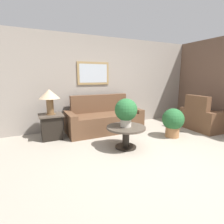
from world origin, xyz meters
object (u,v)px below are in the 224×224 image
at_px(armchair, 204,119).
at_px(table_lamp, 49,96).
at_px(coffee_table, 126,132).
at_px(couch_main, 104,120).
at_px(side_table, 51,126).
at_px(potted_plant_on_table, 126,111).
at_px(potted_plant_floor, 173,121).

distance_m(armchair, table_lamp, 4.21).
bearing_deg(armchair, table_lamp, 77.64).
height_order(coffee_table, table_lamp, table_lamp).
xyz_separation_m(couch_main, table_lamp, (-1.38, -0.01, 0.72)).
relative_size(armchair, table_lamp, 1.86).
xyz_separation_m(side_table, table_lamp, (0.00, 0.00, 0.73)).
xyz_separation_m(armchair, side_table, (-4.01, 1.07, -0.01)).
bearing_deg(coffee_table, potted_plant_on_table, 93.53).
relative_size(table_lamp, potted_plant_on_table, 1.02).
relative_size(couch_main, armchair, 1.81).
bearing_deg(coffee_table, table_lamp, 136.36).
bearing_deg(side_table, coffee_table, -43.64).
height_order(table_lamp, potted_plant_on_table, table_lamp).
xyz_separation_m(armchair, coffee_table, (-2.68, -0.20, 0.03)).
bearing_deg(coffee_table, armchair, 4.38).
bearing_deg(potted_plant_on_table, side_table, 136.63).
relative_size(coffee_table, potted_plant_floor, 1.13).
relative_size(potted_plant_on_table, potted_plant_floor, 0.81).
height_order(couch_main, table_lamp, table_lamp).
distance_m(couch_main, potted_plant_floor, 1.80).
relative_size(armchair, coffee_table, 1.38).
relative_size(side_table, potted_plant_on_table, 1.02).
height_order(side_table, table_lamp, table_lamp).
distance_m(side_table, potted_plant_on_table, 1.90).
relative_size(couch_main, table_lamp, 3.37).
bearing_deg(potted_plant_on_table, table_lamp, 136.63).
xyz_separation_m(couch_main, potted_plant_on_table, (-0.04, -1.27, 0.48)).
relative_size(table_lamp, potted_plant_floor, 0.83).
relative_size(side_table, table_lamp, 0.99).
distance_m(armchair, coffee_table, 2.68).
bearing_deg(armchair, side_table, 77.64).
xyz_separation_m(side_table, potted_plant_floor, (2.72, -1.18, 0.10)).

